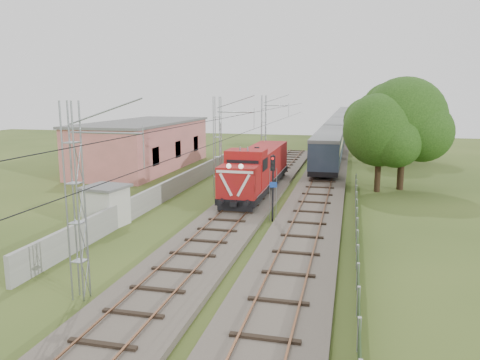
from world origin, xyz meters
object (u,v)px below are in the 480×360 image
(locomotive, at_px, (258,168))
(signal_post, at_px, (273,176))
(coach_rake, at_px, (340,122))
(relay_hut, at_px, (106,206))

(locomotive, distance_m, signal_post, 8.78)
(coach_rake, relative_size, signal_post, 24.82)
(coach_rake, bearing_deg, locomotive, -94.76)
(locomotive, xyz_separation_m, coach_rake, (5.00, 60.02, 0.32))
(relay_hut, bearing_deg, locomotive, 57.58)
(locomotive, xyz_separation_m, relay_hut, (-7.40, -11.65, -0.83))
(locomotive, bearing_deg, signal_post, -72.30)
(locomotive, xyz_separation_m, signal_post, (2.66, -8.32, 0.90))
(signal_post, bearing_deg, relay_hut, -161.70)
(signal_post, distance_m, relay_hut, 10.73)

